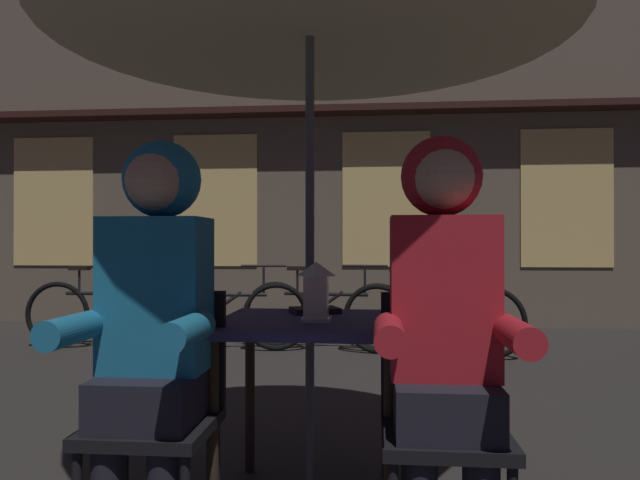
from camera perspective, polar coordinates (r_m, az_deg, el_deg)
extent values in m
cube|color=navy|center=(2.37, -0.99, -8.11)|extent=(0.72, 0.72, 0.04)
cylinder|color=#2D2319|center=(2.21, -10.40, -18.54)|extent=(0.04, 0.04, 0.70)
cylinder|color=#2D2319|center=(2.13, 6.82, -19.19)|extent=(0.04, 0.04, 0.70)
cylinder|color=#2D2319|center=(2.79, -6.82, -14.67)|extent=(0.04, 0.04, 0.70)
cylinder|color=#2D2319|center=(2.73, 6.47, -14.98)|extent=(0.04, 0.04, 0.70)
cylinder|color=#4C4C51|center=(2.34, -0.99, 1.69)|extent=(0.04, 0.04, 2.25)
cube|color=white|center=(2.29, -0.38, -7.72)|extent=(0.11, 0.11, 0.02)
cube|color=white|center=(2.28, -0.38, -5.52)|extent=(0.09, 0.09, 0.16)
pyramid|color=white|center=(2.27, -0.38, -2.82)|extent=(0.11, 0.11, 0.06)
cube|color=black|center=(2.12, -16.04, -17.11)|extent=(0.40, 0.40, 0.04)
cylinder|color=black|center=(2.29, -10.11, -21.73)|extent=(0.03, 0.03, 0.41)
cylinder|color=black|center=(2.40, -18.50, -20.72)|extent=(0.03, 0.03, 0.41)
cube|color=black|center=(2.23, -14.27, -10.17)|extent=(0.40, 0.03, 0.42)
cube|color=black|center=(2.00, 12.06, -18.16)|extent=(0.40, 0.40, 0.04)
cube|color=black|center=(2.12, 11.45, -10.71)|extent=(0.40, 0.03, 0.42)
cube|color=black|center=(2.09, -16.03, -14.49)|extent=(0.32, 0.36, 0.16)
cube|color=teal|center=(2.07, -15.61, -5.08)|extent=(0.34, 0.22, 0.52)
cylinder|color=teal|center=(1.82, -12.76, -8.62)|extent=(0.09, 0.30, 0.09)
cylinder|color=teal|center=(1.96, -22.93, -8.00)|extent=(0.09, 0.30, 0.09)
sphere|color=tan|center=(2.08, -15.59, 5.56)|extent=(0.21, 0.21, 0.21)
sphere|color=teal|center=(2.12, -15.11, 5.70)|extent=(0.27, 0.27, 0.27)
cube|color=black|center=(1.97, 12.05, -15.39)|extent=(0.32, 0.36, 0.16)
cube|color=red|center=(1.95, 11.90, -5.39)|extent=(0.34, 0.22, 0.52)
cylinder|color=red|center=(1.78, 18.58, -8.80)|extent=(0.09, 0.30, 0.09)
cylinder|color=red|center=(1.73, 6.74, -9.05)|extent=(0.09, 0.30, 0.09)
sphere|color=tan|center=(1.95, 11.89, 5.93)|extent=(0.21, 0.21, 0.21)
sphere|color=red|center=(2.00, 11.72, 6.06)|extent=(0.27, 0.27, 0.27)
cube|color=#6B5B4C|center=(8.06, -1.71, 14.47)|extent=(10.00, 0.60, 6.20)
cube|color=#F4D17A|center=(8.57, -24.50, 3.43)|extent=(1.10, 0.02, 1.70)
cube|color=#F4D17A|center=(7.72, -10.15, 3.82)|extent=(1.10, 0.02, 1.70)
cube|color=#F4D17A|center=(7.44, 6.44, 3.97)|extent=(1.10, 0.02, 1.70)
cube|color=#F4D17A|center=(7.80, 22.86, 3.79)|extent=(1.10, 0.02, 1.70)
cube|color=#331914|center=(7.53, -2.15, 12.39)|extent=(9.00, 0.36, 0.08)
torus|color=black|center=(6.05, -15.52, -7.08)|extent=(0.66, 0.07, 0.66)
torus|color=black|center=(6.46, -24.17, -6.64)|extent=(0.66, 0.07, 0.66)
cylinder|color=black|center=(6.21, -19.98, -4.91)|extent=(0.84, 0.06, 0.04)
cylinder|color=black|center=(6.28, -21.02, -6.52)|extent=(0.61, 0.05, 0.44)
cylinder|color=black|center=(6.33, -22.36, -3.73)|extent=(0.02, 0.02, 0.24)
cube|color=black|center=(6.32, -22.36, -2.55)|extent=(0.20, 0.09, 0.04)
cylinder|color=black|center=(6.06, -16.61, -3.70)|extent=(0.02, 0.02, 0.28)
cylinder|color=black|center=(6.05, -16.61, -2.38)|extent=(0.44, 0.04, 0.02)
torus|color=black|center=(5.74, -4.27, -7.45)|extent=(0.66, 0.14, 0.66)
torus|color=black|center=(5.87, -14.35, -7.29)|extent=(0.66, 0.14, 0.66)
cylinder|color=black|center=(5.76, -9.36, -5.28)|extent=(0.83, 0.15, 0.04)
cylinder|color=black|center=(5.80, -10.57, -7.05)|extent=(0.61, 0.11, 0.44)
cylinder|color=black|center=(5.80, -12.17, -4.06)|extent=(0.02, 0.02, 0.24)
cube|color=black|center=(5.79, -12.17, -2.78)|extent=(0.21, 0.11, 0.04)
cylinder|color=black|center=(5.72, -5.50, -3.92)|extent=(0.02, 0.02, 0.28)
cylinder|color=black|center=(5.71, -5.50, -2.52)|extent=(0.44, 0.08, 0.02)
torus|color=black|center=(5.71, 5.61, -7.49)|extent=(0.66, 0.13, 0.66)
torus|color=black|center=(5.92, -4.33, -7.25)|extent=(0.66, 0.13, 0.66)
cylinder|color=black|center=(5.77, 0.56, -5.28)|extent=(0.83, 0.14, 0.04)
cylinder|color=black|center=(5.81, -0.63, -7.04)|extent=(0.61, 0.11, 0.44)
cylinder|color=black|center=(5.83, -2.20, -4.05)|extent=(0.02, 0.02, 0.24)
cube|color=black|center=(5.82, -2.20, -2.77)|extent=(0.21, 0.10, 0.04)
cylinder|color=black|center=(5.69, 4.39, -3.93)|extent=(0.02, 0.02, 0.28)
cylinder|color=black|center=(5.69, 4.39, -2.53)|extent=(0.44, 0.08, 0.02)
torus|color=black|center=(5.53, 16.14, -7.72)|extent=(0.66, 0.16, 0.66)
torus|color=black|center=(5.61, 5.56, -7.63)|extent=(0.66, 0.16, 0.66)
cylinder|color=#B78419|center=(5.52, 10.81, -5.50)|extent=(0.83, 0.18, 0.04)
cylinder|color=#B78419|center=(5.55, 9.55, -7.36)|extent=(0.60, 0.14, 0.44)
cylinder|color=#B78419|center=(5.54, 7.86, -4.24)|extent=(0.02, 0.02, 0.24)
cube|color=black|center=(5.53, 7.86, -2.90)|extent=(0.21, 0.11, 0.04)
cylinder|color=#B78419|center=(5.49, 14.86, -4.05)|extent=(0.02, 0.02, 0.28)
cylinder|color=black|center=(5.49, 14.85, -2.60)|extent=(0.44, 0.10, 0.02)
cube|color=black|center=(2.56, -0.40, -6.84)|extent=(0.24, 0.21, 0.02)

